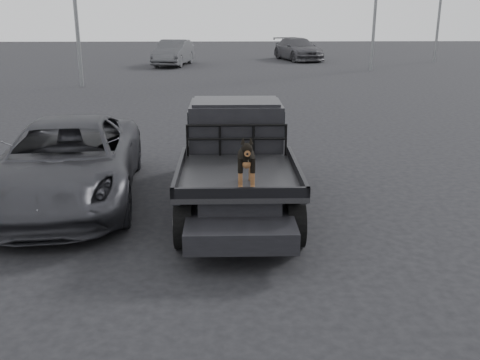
{
  "coord_description": "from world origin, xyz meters",
  "views": [
    {
      "loc": [
        0.01,
        -7.76,
        3.38
      ],
      "look_at": [
        0.2,
        -0.68,
        1.15
      ],
      "focal_mm": 40.0,
      "sensor_mm": 36.0,
      "label": 1
    }
  ],
  "objects_px": {
    "dog": "(246,160)",
    "parked_suv": "(67,162)",
    "flatbed_ute": "(237,183)",
    "distant_car_b": "(298,49)",
    "distant_car_a": "(173,53)"
  },
  "relations": [
    {
      "from": "parked_suv",
      "to": "distant_car_a",
      "type": "height_order",
      "value": "distant_car_a"
    },
    {
      "from": "distant_car_b",
      "to": "dog",
      "type": "bearing_deg",
      "value": -113.91
    },
    {
      "from": "dog",
      "to": "distant_car_a",
      "type": "relative_size",
      "value": 0.15
    },
    {
      "from": "dog",
      "to": "parked_suv",
      "type": "relative_size",
      "value": 0.14
    },
    {
      "from": "flatbed_ute",
      "to": "distant_car_b",
      "type": "distance_m",
      "value": 31.64
    },
    {
      "from": "distant_car_b",
      "to": "flatbed_ute",
      "type": "bearing_deg",
      "value": -114.51
    },
    {
      "from": "flatbed_ute",
      "to": "dog",
      "type": "bearing_deg",
      "value": -86.04
    },
    {
      "from": "distant_car_a",
      "to": "distant_car_b",
      "type": "height_order",
      "value": "distant_car_a"
    },
    {
      "from": "dog",
      "to": "distant_car_a",
      "type": "distance_m",
      "value": 29.05
    },
    {
      "from": "dog",
      "to": "parked_suv",
      "type": "height_order",
      "value": "dog"
    },
    {
      "from": "flatbed_ute",
      "to": "dog",
      "type": "relative_size",
      "value": 7.3
    },
    {
      "from": "flatbed_ute",
      "to": "distant_car_a",
      "type": "height_order",
      "value": "distant_car_a"
    },
    {
      "from": "dog",
      "to": "distant_car_b",
      "type": "height_order",
      "value": "dog"
    },
    {
      "from": "flatbed_ute",
      "to": "distant_car_a",
      "type": "bearing_deg",
      "value": 97.56
    },
    {
      "from": "distant_car_a",
      "to": "distant_car_b",
      "type": "relative_size",
      "value": 0.91
    }
  ]
}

